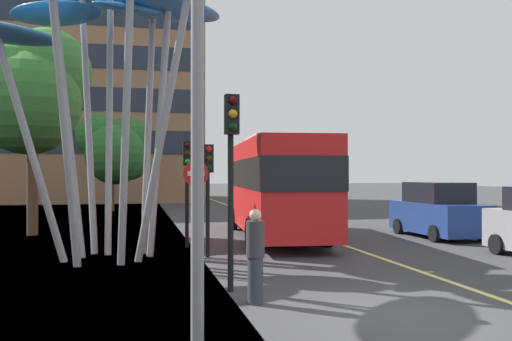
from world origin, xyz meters
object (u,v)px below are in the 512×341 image
(red_bus, at_px, (275,182))
(traffic_light_island_mid, at_px, (187,170))
(no_entry_sign, at_px, (196,200))
(leaf_sculpture, at_px, (109,13))
(traffic_light_kerb_near, at_px, (231,150))
(pedestrian, at_px, (255,256))
(traffic_light_kerb_far, at_px, (208,175))
(car_parked_far, at_px, (438,211))

(red_bus, relative_size, traffic_light_island_mid, 3.07)
(traffic_light_island_mid, distance_m, no_entry_sign, 5.09)
(leaf_sculpture, relative_size, traffic_light_kerb_near, 2.22)
(pedestrian, distance_m, no_entry_sign, 3.27)
(leaf_sculpture, relative_size, pedestrian, 5.06)
(red_bus, xyz_separation_m, traffic_light_kerb_near, (-3.21, -9.16, 0.81))
(traffic_light_kerb_far, bearing_deg, pedestrian, -88.58)
(traffic_light_kerb_near, height_order, pedestrian, traffic_light_kerb_near)
(red_bus, xyz_separation_m, no_entry_sign, (-3.72, -7.19, -0.28))
(no_entry_sign, bearing_deg, traffic_light_kerb_near, -75.54)
(leaf_sculpture, bearing_deg, car_parked_far, 14.70)
(traffic_light_kerb_near, distance_m, traffic_light_island_mid, 7.02)
(traffic_light_kerb_far, xyz_separation_m, no_entry_sign, (-0.63, -2.70, -0.56))
(traffic_light_kerb_far, relative_size, no_entry_sign, 1.19)
(pedestrian, height_order, no_entry_sign, no_entry_sign)
(red_bus, bearing_deg, leaf_sculpture, -143.70)
(traffic_light_island_mid, bearing_deg, no_entry_sign, -92.85)
(leaf_sculpture, distance_m, pedestrian, 8.93)
(pedestrian, bearing_deg, traffic_light_island_mid, 93.71)
(traffic_light_island_mid, relative_size, no_entry_sign, 1.28)
(red_bus, height_order, leaf_sculpture, leaf_sculpture)
(red_bus, relative_size, car_parked_far, 2.39)
(red_bus, distance_m, pedestrian, 10.71)
(red_bus, bearing_deg, traffic_light_kerb_far, -124.51)
(traffic_light_kerb_near, xyz_separation_m, traffic_light_kerb_far, (0.12, 4.67, -0.53))
(red_bus, xyz_separation_m, pedestrian, (-2.94, -10.23, -1.19))
(car_parked_far, bearing_deg, no_entry_sign, -148.33)
(car_parked_far, bearing_deg, red_bus, 169.11)
(car_parked_far, distance_m, pedestrian, 12.77)
(traffic_light_kerb_far, xyz_separation_m, car_parked_far, (9.14, 3.33, -1.38))
(red_bus, height_order, traffic_light_kerb_far, red_bus)
(leaf_sculpture, height_order, traffic_light_kerb_far, leaf_sculpture)
(leaf_sculpture, distance_m, no_entry_sign, 6.23)
(pedestrian, bearing_deg, car_parked_far, 45.23)
(leaf_sculpture, bearing_deg, pedestrian, -64.18)
(traffic_light_kerb_near, height_order, traffic_light_island_mid, traffic_light_kerb_near)
(red_bus, relative_size, traffic_light_kerb_near, 2.65)
(red_bus, distance_m, traffic_light_kerb_near, 9.74)
(traffic_light_island_mid, xyz_separation_m, no_entry_sign, (-0.25, -5.03, -0.72))
(traffic_light_kerb_far, relative_size, pedestrian, 1.84)
(car_parked_far, bearing_deg, traffic_light_island_mid, -174.05)
(no_entry_sign, bearing_deg, leaf_sculpture, 125.87)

